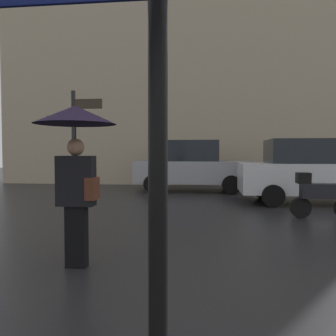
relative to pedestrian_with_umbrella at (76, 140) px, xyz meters
name	(u,v)px	position (x,y,z in m)	size (l,w,h in m)	color
pedestrian_with_umbrella	(76,140)	(0.00, 0.00, 0.00)	(1.02, 1.02, 2.03)	black
parked_scooter	(321,193)	(4.11, 3.74, -1.04)	(1.40, 0.32, 1.23)	black
parked_car_left	(318,171)	(4.76, 6.14, -0.66)	(4.50, 2.00, 1.84)	silver
parked_car_right	(191,166)	(0.99, 8.88, -0.62)	(4.28, 1.94, 1.92)	gray
street_signpost	(74,145)	(-0.89, 2.15, 0.00)	(1.08, 0.08, 2.62)	black
building_block	(203,24)	(1.35, 12.50, 5.96)	(19.08, 2.39, 15.11)	gray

